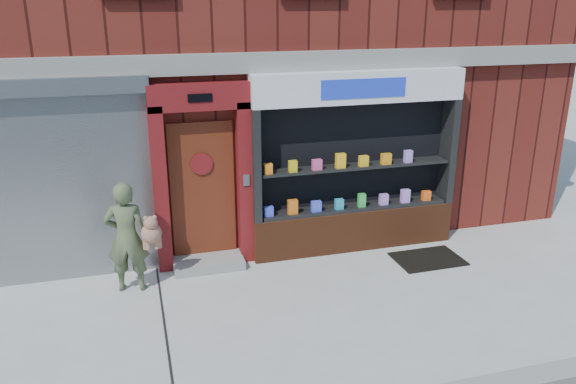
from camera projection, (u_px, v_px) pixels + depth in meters
name	position (u px, v px, depth m)	size (l,w,h in m)	color
ground	(282.00, 315.00, 7.58)	(80.00, 80.00, 0.00)	#9E9E99
building	(206.00, 2.00, 11.74)	(12.00, 8.16, 8.00)	#511712
shutter_bay	(44.00, 171.00, 8.00)	(3.10, 0.30, 3.04)	gray
red_door_bay	(203.00, 177.00, 8.61)	(1.52, 0.58, 2.90)	#611013
pharmacy_bay	(355.00, 171.00, 9.24)	(3.50, 0.41, 3.00)	#612D16
woman	(129.00, 237.00, 8.00)	(0.82, 0.53, 1.65)	#4F5A3B
doormat	(428.00, 259.00, 9.19)	(1.09, 0.76, 0.03)	black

